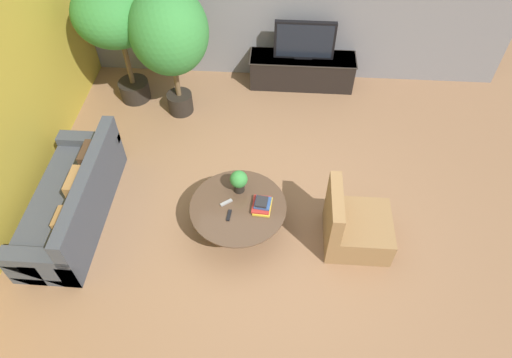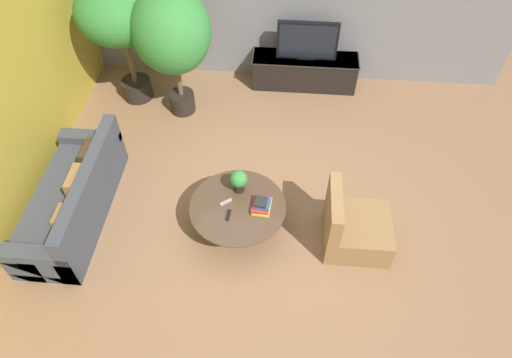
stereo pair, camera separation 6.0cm
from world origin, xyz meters
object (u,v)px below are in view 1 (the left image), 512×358
at_px(potted_plant_tabletop, 239,181).
at_px(television, 305,40).
at_px(coffee_table, 238,212).
at_px(potted_palm_tall, 116,16).
at_px(armchair_wicker, 354,227).
at_px(couch_by_wall, 74,201).
at_px(potted_palm_corner, 169,34).
at_px(media_console, 302,70).

bearing_deg(potted_plant_tabletop, television, 74.03).
height_order(television, potted_plant_tabletop, television).
bearing_deg(coffee_table, potted_palm_tall, 127.99).
relative_size(television, armchair_wicker, 1.13).
height_order(couch_by_wall, potted_palm_corner, potted_palm_corner).
bearing_deg(media_console, potted_palm_tall, -168.78).
distance_m(couch_by_wall, armchair_wicker, 3.57).
bearing_deg(coffee_table, armchair_wicker, -3.73).
height_order(coffee_table, potted_palm_corner, potted_palm_corner).
xyz_separation_m(potted_palm_tall, potted_palm_corner, (0.81, -0.28, -0.08)).
distance_m(couch_by_wall, potted_palm_tall, 2.74).
xyz_separation_m(media_console, armchair_wicker, (0.64, -3.16, -0.01)).
relative_size(television, potted_palm_corner, 0.47).
distance_m(coffee_table, armchair_wicker, 1.44).
relative_size(media_console, armchair_wicker, 2.04).
relative_size(coffee_table, potted_palm_corner, 0.58).
bearing_deg(armchair_wicker, potted_palm_corner, 48.01).
height_order(potted_palm_corner, potted_plant_tabletop, potted_palm_corner).
relative_size(armchair_wicker, potted_plant_tabletop, 2.69).
bearing_deg(television, potted_plant_tabletop, -105.97).
bearing_deg(television, potted_palm_tall, -168.82).
xyz_separation_m(coffee_table, couch_by_wall, (-2.13, 0.05, -0.02)).
height_order(television, armchair_wicker, television).
relative_size(media_console, couch_by_wall, 0.84).
xyz_separation_m(potted_palm_corner, potted_plant_tabletop, (1.14, -1.98, -0.78)).
xyz_separation_m(media_console, potted_palm_corner, (-1.94, -0.83, 1.12)).
relative_size(television, couch_by_wall, 0.46).
bearing_deg(coffee_table, couch_by_wall, 178.65).
bearing_deg(potted_palm_tall, armchair_wicker, -37.50).
height_order(media_console, coffee_table, media_console).
height_order(television, potted_palm_tall, potted_palm_tall).
height_order(television, potted_palm_corner, potted_palm_corner).
bearing_deg(potted_palm_corner, potted_palm_tall, 160.99).
xyz_separation_m(potted_palm_tall, potted_plant_tabletop, (1.96, -2.26, -0.86)).
xyz_separation_m(media_console, potted_plant_tabletop, (-0.80, -2.80, 0.34)).
bearing_deg(potted_plant_tabletop, armchair_wicker, -13.76).
distance_m(potted_palm_corner, potted_plant_tabletop, 2.41).
distance_m(media_console, potted_palm_corner, 2.39).
height_order(media_console, potted_palm_tall, potted_palm_tall).
distance_m(television, potted_palm_corner, 2.18).
height_order(television, coffee_table, television).
bearing_deg(potted_plant_tabletop, coffee_table, -87.92).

